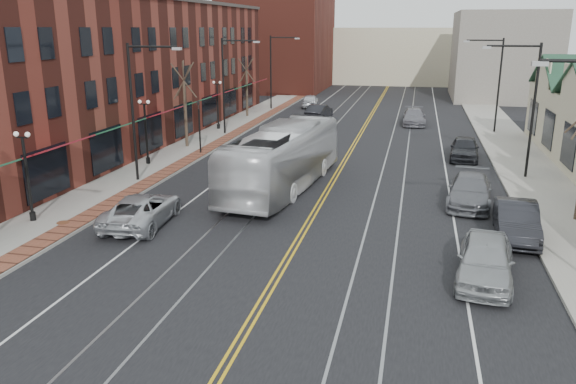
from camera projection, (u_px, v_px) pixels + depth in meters
The scene contains 28 objects.
ground at pixel (238, 344), 16.55m from camera, with size 160.00×160.00×0.00m, color black.
sidewalk_left at pixel (159, 165), 37.81m from camera, with size 4.00×120.00×0.15m, color gray.
sidewalk_right at pixel (540, 187), 32.65m from camera, with size 4.00×120.00×0.15m, color gray.
building_left at pixel (112, 73), 44.34m from camera, with size 10.00×50.00×11.00m, color maroon.
backdrop_left at pixel (279, 42), 83.49m from camera, with size 14.00×18.00×14.00m, color maroon.
backdrop_mid at pixel (392, 55), 94.78m from camera, with size 22.00×14.00×9.00m, color #C4B897.
backdrop_right at pixel (502, 56), 72.56m from camera, with size 12.00×16.00×11.00m, color slate.
streetlight_l_1 at pixel (139, 99), 32.47m from camera, with size 3.33×0.25×8.00m.
streetlight_l_2 at pixel (228, 76), 47.44m from camera, with size 3.33×0.25×8.00m.
streetlight_l_3 at pixel (275, 65), 62.40m from camera, with size 3.33×0.25×8.00m.
streetlight_r_1 at pixel (527, 97), 33.33m from camera, with size 3.33×0.25×8.00m.
streetlight_r_2 at pixel (494, 75), 48.30m from camera, with size 3.33×0.25×8.00m.
lamppost_l_1 at pixel (28, 179), 26.16m from camera, with size 0.84×0.28×4.27m.
lamppost_l_2 at pixel (146, 133), 37.39m from camera, with size 0.84×0.28×4.27m.
lamppost_l_3 at pixel (218, 106), 50.48m from camera, with size 0.84×0.28×4.27m.
tree_left_near at pixel (185, 103), 42.56m from camera, with size 1.78×1.37×6.48m.
tree_left_far at pixel (247, 85), 57.59m from camera, with size 1.66×1.28×6.02m.
manhole_far at pixel (63, 223), 26.39m from camera, with size 0.60×0.60×0.02m, color #592D19.
traffic_signal at pixel (199, 123), 40.61m from camera, with size 0.18×0.15×3.80m.
transit_bus at pixel (284, 158), 32.06m from camera, with size 3.05×13.02×3.63m, color silver.
parked_suv at pixel (142, 210), 26.38m from camera, with size 2.48×5.38×1.49m, color #B9BBC1.
parked_car_a at pixel (485, 260), 20.46m from camera, with size 1.96×4.87×1.66m, color #A0A3A6.
parked_car_b at pixel (516, 221), 24.71m from camera, with size 1.70×4.86×1.60m, color black.
parked_car_c at pixel (470, 190), 29.40m from camera, with size 2.17×5.34×1.55m, color slate.
parked_car_d at pixel (465, 148), 39.50m from camera, with size 1.91×4.75×1.62m, color #222327.
distant_car_left at pixel (319, 112), 56.50m from camera, with size 1.69×4.83×1.59m, color black.
distant_car_right at pixel (414, 117), 53.84m from camera, with size 2.12×5.21×1.51m, color slate.
distant_car_far at pixel (310, 101), 65.50m from camera, with size 1.81×4.50×1.53m, color silver.
Camera 1 is at (4.72, -13.91, 8.96)m, focal length 35.00 mm.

